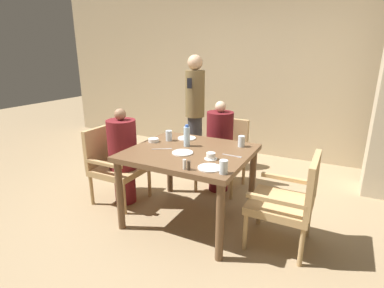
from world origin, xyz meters
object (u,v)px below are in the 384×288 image
chair_left_side (114,162)px  plate_main_left (187,138)px  standing_host (195,109)px  glass_tall_far (169,136)px  diner_in_far_chair (219,146)px  diner_in_left_chair (123,156)px  plate_main_right (183,153)px  chair_right_side (290,199)px  water_bottle (187,136)px  teacup_with_saucer (211,156)px  plate_dessert_center (210,168)px  glass_tall_mid (241,141)px  chair_far_side (223,152)px  bowl_small (153,140)px  glass_tall_near (224,167)px

chair_left_side → plate_main_left: (0.77, 0.35, 0.30)m
standing_host → glass_tall_far: standing_host is taller
chair_left_side → diner_in_far_chair: size_ratio=0.77×
diner_in_left_chair → plate_main_right: size_ratio=5.51×
chair_right_side → water_bottle: (-1.07, 0.11, 0.40)m
plate_main_right → teacup_with_saucer: 0.31m
plate_dessert_center → glass_tall_far: bearing=143.3°
glass_tall_mid → glass_tall_far: size_ratio=1.00×
chair_left_side → chair_far_side: (0.99, 0.93, 0.00)m
plate_main_right → bowl_small: (-0.46, 0.19, 0.01)m
teacup_with_saucer → glass_tall_far: size_ratio=1.04×
standing_host → plate_main_left: size_ratio=8.22×
glass_tall_near → glass_tall_mid: same height
chair_left_side → bowl_small: 0.60m
standing_host → glass_tall_mid: (1.05, -1.05, -0.07)m
chair_right_side → glass_tall_mid: (-0.57, 0.34, 0.35)m
glass_tall_far → plate_main_left: bearing=48.4°
standing_host → plate_dessert_center: standing_host is taller
chair_right_side → plate_main_right: 1.05m
chair_right_side → plate_main_right: bearing=-173.7°
water_bottle → glass_tall_near: bearing=-40.2°
glass_tall_mid → teacup_with_saucer: bearing=-104.5°
diner_in_far_chair → plate_main_right: size_ratio=5.65×
chair_right_side → standing_host: bearing=139.4°
plate_dessert_center → glass_tall_mid: glass_tall_mid is taller
glass_tall_mid → chair_right_side: bearing=-31.1°
chair_far_side → glass_tall_far: bearing=-115.7°
plate_dessert_center → teacup_with_saucer: size_ratio=1.71×
diner_in_far_chair → chair_right_side: bearing=-38.6°
teacup_with_saucer → glass_tall_mid: 0.50m
plate_dessert_center → chair_far_side: bearing=106.1°
teacup_with_saucer → glass_tall_near: 0.34m
plate_main_left → glass_tall_mid: size_ratio=1.78×
water_bottle → glass_tall_far: size_ratio=1.99×
chair_far_side → teacup_with_saucer: 1.15m
water_bottle → glass_tall_mid: water_bottle is taller
plate_main_left → glass_tall_far: glass_tall_far is taller
plate_dessert_center → chair_left_side: bearing=165.6°
diner_in_left_chair → chair_left_side: bearing=180.0°
diner_in_far_chair → standing_host: bearing=136.5°
chair_left_side → plate_main_left: chair_left_side is taller
bowl_small → glass_tall_mid: bearing=16.8°
diner_in_far_chair → teacup_with_saucer: 0.99m
teacup_with_saucer → standing_host: bearing=121.2°
chair_left_side → standing_host: (0.35, 1.39, 0.42)m
plate_main_left → diner_in_left_chair: bearing=-151.1°
standing_host → chair_right_side: bearing=-40.6°
bowl_small → water_bottle: 0.40m
diner_in_left_chair → standing_host: standing_host is taller
chair_right_side → water_bottle: water_bottle is taller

